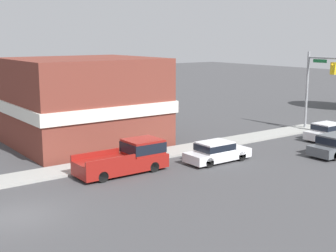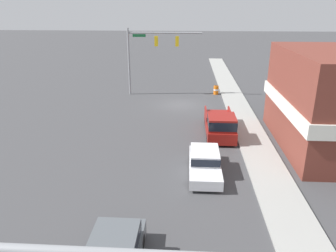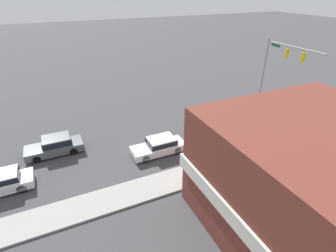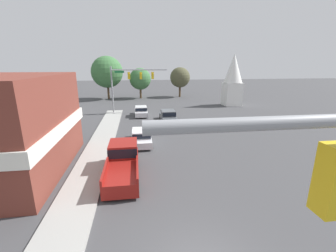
% 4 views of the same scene
% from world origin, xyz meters
% --- Properties ---
extents(ground_plane, '(200.00, 200.00, 0.00)m').
position_xyz_m(ground_plane, '(0.00, 0.00, 0.00)').
color(ground_plane, '#424244').
extents(sidewalk_curb, '(2.40, 60.00, 0.14)m').
position_xyz_m(sidewalk_curb, '(-5.70, 0.00, 0.07)').
color(sidewalk_curb, '#9E9E99').
rests_on(sidewalk_curb, ground).
extents(near_signal_assembly, '(8.00, 0.49, 7.23)m').
position_xyz_m(near_signal_assembly, '(3.33, -3.95, 5.27)').
color(near_signal_assembly, gray).
rests_on(near_signal_assembly, ground).
extents(car_lead, '(1.81, 4.68, 1.41)m').
position_xyz_m(car_lead, '(-1.85, 14.14, 0.74)').
color(car_lead, black).
rests_on(car_lead, ground).
extents(pickup_truck_parked, '(2.08, 5.79, 1.96)m').
position_xyz_m(pickup_truck_parked, '(-3.26, 8.18, 0.96)').
color(pickup_truck_parked, black).
rests_on(pickup_truck_parked, ground).
extents(construction_barrel, '(0.56, 0.56, 0.98)m').
position_xyz_m(construction_barrel, '(-3.90, -4.43, 0.50)').
color(construction_barrel, orange).
rests_on(construction_barrel, ground).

